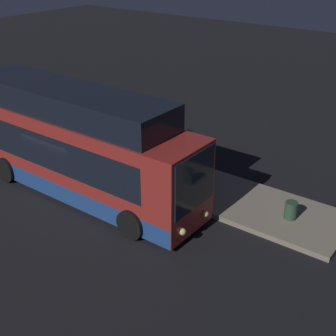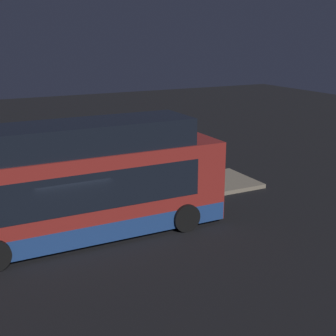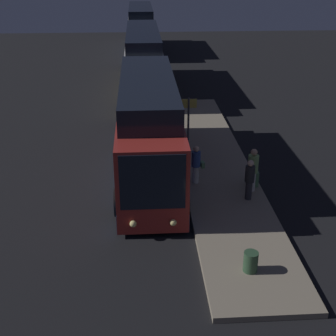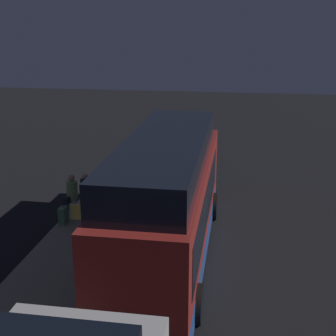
{
  "view_description": "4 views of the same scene",
  "coord_description": "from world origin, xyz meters",
  "px_view_note": "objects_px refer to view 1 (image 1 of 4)",
  "views": [
    {
      "loc": [
        13.02,
        -10.83,
        9.19
      ],
      "look_at": [
        4.32,
        0.77,
        1.96
      ],
      "focal_mm": 50.0,
      "sensor_mm": 36.0,
      "label": 1
    },
    {
      "loc": [
        -3.81,
        -15.18,
        7.13
      ],
      "look_at": [
        4.32,
        0.77,
        1.96
      ],
      "focal_mm": 50.0,
      "sensor_mm": 36.0,
      "label": 2
    },
    {
      "loc": [
        19.4,
        -0.19,
        8.95
      ],
      "look_at": [
        4.32,
        0.77,
        1.96
      ],
      "focal_mm": 50.0,
      "sensor_mm": 36.0,
      "label": 3
    },
    {
      "loc": [
        -13.08,
        -1.94,
        7.42
      ],
      "look_at": [
        4.32,
        0.77,
        1.96
      ],
      "focal_mm": 50.0,
      "sensor_mm": 36.0,
      "label": 4
    }
  ],
  "objects_px": {
    "bus_lead": "(78,148)",
    "sign_post": "(76,123)",
    "suitcase": "(183,156)",
    "trash_bin": "(291,210)",
    "passenger_boarding": "(189,146)",
    "passenger_waiting": "(199,155)",
    "passenger_with_bags": "(141,161)"
  },
  "relations": [
    {
      "from": "passenger_boarding",
      "to": "passenger_waiting",
      "type": "xyz_separation_m",
      "value": [
        0.72,
        -0.29,
        -0.08
      ]
    },
    {
      "from": "passenger_boarding",
      "to": "trash_bin",
      "type": "distance_m",
      "value": 5.39
    },
    {
      "from": "suitcase",
      "to": "trash_bin",
      "type": "distance_m",
      "value": 5.85
    },
    {
      "from": "bus_lead",
      "to": "sign_post",
      "type": "distance_m",
      "value": 2.97
    },
    {
      "from": "passenger_waiting",
      "to": "passenger_with_bags",
      "type": "xyz_separation_m",
      "value": [
        -1.56,
        -1.87,
        -0.01
      ]
    },
    {
      "from": "passenger_waiting",
      "to": "suitcase",
      "type": "xyz_separation_m",
      "value": [
        -1.18,
        0.51,
        -0.57
      ]
    },
    {
      "from": "sign_post",
      "to": "passenger_with_bags",
      "type": "bearing_deg",
      "value": -0.75
    },
    {
      "from": "bus_lead",
      "to": "sign_post",
      "type": "bearing_deg",
      "value": 138.49
    },
    {
      "from": "passenger_boarding",
      "to": "passenger_waiting",
      "type": "distance_m",
      "value": 0.78
    },
    {
      "from": "passenger_boarding",
      "to": "trash_bin",
      "type": "bearing_deg",
      "value": -75.88
    },
    {
      "from": "suitcase",
      "to": "sign_post",
      "type": "relative_size",
      "value": 0.34
    },
    {
      "from": "bus_lead",
      "to": "suitcase",
      "type": "distance_m",
      "value": 4.89
    },
    {
      "from": "passenger_boarding",
      "to": "suitcase",
      "type": "xyz_separation_m",
      "value": [
        -0.46,
        0.22,
        -0.64
      ]
    },
    {
      "from": "bus_lead",
      "to": "passenger_boarding",
      "type": "height_order",
      "value": "bus_lead"
    },
    {
      "from": "passenger_boarding",
      "to": "passenger_waiting",
      "type": "relative_size",
      "value": 1.1
    },
    {
      "from": "passenger_boarding",
      "to": "trash_bin",
      "type": "xyz_separation_m",
      "value": [
        5.21,
        -1.22,
        -0.64
      ]
    },
    {
      "from": "passenger_waiting",
      "to": "trash_bin",
      "type": "height_order",
      "value": "passenger_waiting"
    },
    {
      "from": "suitcase",
      "to": "sign_post",
      "type": "distance_m",
      "value": 4.9
    },
    {
      "from": "trash_bin",
      "to": "suitcase",
      "type": "bearing_deg",
      "value": 165.71
    },
    {
      "from": "sign_post",
      "to": "trash_bin",
      "type": "distance_m",
      "value": 9.91
    },
    {
      "from": "passenger_waiting",
      "to": "suitcase",
      "type": "height_order",
      "value": "passenger_waiting"
    },
    {
      "from": "passenger_with_bags",
      "to": "trash_bin",
      "type": "height_order",
      "value": "passenger_with_bags"
    },
    {
      "from": "suitcase",
      "to": "passenger_boarding",
      "type": "bearing_deg",
      "value": -25.74
    },
    {
      "from": "passenger_with_bags",
      "to": "trash_bin",
      "type": "distance_m",
      "value": 6.15
    },
    {
      "from": "passenger_boarding",
      "to": "trash_bin",
      "type": "relative_size",
      "value": 2.77
    },
    {
      "from": "suitcase",
      "to": "bus_lead",
      "type": "bearing_deg",
      "value": -113.83
    },
    {
      "from": "bus_lead",
      "to": "passenger_waiting",
      "type": "height_order",
      "value": "bus_lead"
    },
    {
      "from": "bus_lead",
      "to": "sign_post",
      "type": "xyz_separation_m",
      "value": [
        -2.22,
        1.96,
        -0.08
      ]
    },
    {
      "from": "passenger_boarding",
      "to": "sign_post",
      "type": "height_order",
      "value": "sign_post"
    },
    {
      "from": "sign_post",
      "to": "trash_bin",
      "type": "height_order",
      "value": "sign_post"
    },
    {
      "from": "bus_lead",
      "to": "suitcase",
      "type": "bearing_deg",
      "value": 66.17
    },
    {
      "from": "trash_bin",
      "to": "passenger_boarding",
      "type": "bearing_deg",
      "value": 166.79
    }
  ]
}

